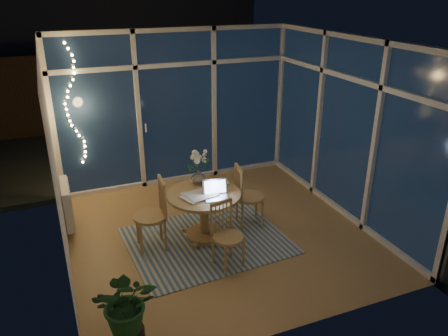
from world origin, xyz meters
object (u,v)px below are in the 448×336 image
(chair_left, at_px, (150,215))
(chair_right, at_px, (250,195))
(dining_table, at_px, (204,216))
(laptop, at_px, (217,190))
(chair_front, at_px, (228,236))
(potted_plant, at_px, (128,311))
(flower_vase, at_px, (199,177))

(chair_left, relative_size, chair_right, 1.05)
(dining_table, bearing_deg, chair_left, 178.44)
(chair_right, bearing_deg, laptop, 123.62)
(chair_front, bearing_deg, potted_plant, -161.36)
(chair_front, relative_size, flower_vase, 4.02)
(laptop, xyz_separation_m, potted_plant, (-1.42, -1.34, -0.41))
(chair_left, relative_size, flower_vase, 4.67)
(dining_table, height_order, potted_plant, potted_plant)
(dining_table, relative_size, chair_front, 1.17)
(chair_front, xyz_separation_m, flower_vase, (-0.02, 1.03, 0.36))
(dining_table, xyz_separation_m, chair_right, (0.72, 0.09, 0.13))
(chair_right, distance_m, chair_front, 1.05)
(dining_table, xyz_separation_m, potted_plant, (-1.31, -1.54, 0.04))
(chair_left, height_order, flower_vase, chair_left)
(laptop, bearing_deg, flower_vase, 106.58)
(chair_right, xyz_separation_m, flower_vase, (-0.68, 0.21, 0.31))
(chair_left, height_order, laptop, chair_left)
(chair_left, distance_m, potted_plant, 1.66)
(chair_right, bearing_deg, chair_left, 100.93)
(chair_right, relative_size, chair_front, 1.10)
(chair_left, xyz_separation_m, potted_plant, (-0.58, -1.56, -0.11))
(chair_right, bearing_deg, chair_front, 148.82)
(chair_right, relative_size, laptop, 2.90)
(chair_right, height_order, potted_plant, chair_right)
(chair_left, distance_m, chair_front, 1.08)
(flower_vase, relative_size, potted_plant, 0.28)
(chair_left, height_order, potted_plant, chair_left)
(dining_table, bearing_deg, chair_right, 7.20)
(laptop, xyz_separation_m, flower_vase, (-0.08, 0.50, -0.01))
(dining_table, distance_m, chair_front, 0.73)
(dining_table, distance_m, flower_vase, 0.54)
(chair_left, relative_size, potted_plant, 1.29)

